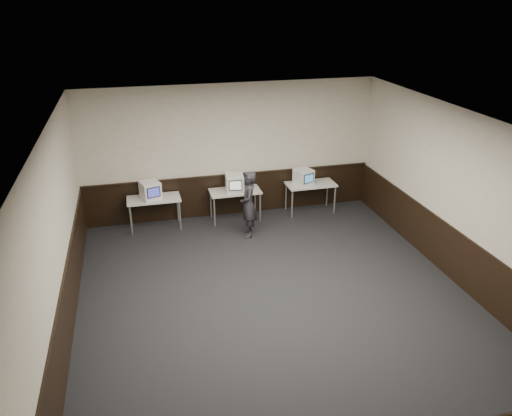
% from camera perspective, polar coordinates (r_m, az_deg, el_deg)
% --- Properties ---
extents(floor, '(8.00, 8.00, 0.00)m').
position_cam_1_polar(floor, '(9.07, 2.45, -10.67)').
color(floor, black).
rests_on(floor, ground).
extents(ceiling, '(8.00, 8.00, 0.00)m').
position_cam_1_polar(ceiling, '(7.73, 2.87, 9.31)').
color(ceiling, white).
rests_on(ceiling, back_wall).
extents(back_wall, '(7.00, 0.00, 7.00)m').
position_cam_1_polar(back_wall, '(11.90, -2.88, 6.51)').
color(back_wall, beige).
rests_on(back_wall, ground).
extents(front_wall, '(7.00, 0.00, 7.00)m').
position_cam_1_polar(front_wall, '(5.21, 16.08, -19.94)').
color(front_wall, beige).
rests_on(front_wall, ground).
extents(left_wall, '(0.00, 8.00, 8.00)m').
position_cam_1_polar(left_wall, '(8.08, -21.94, -3.96)').
color(left_wall, beige).
rests_on(left_wall, ground).
extents(right_wall, '(0.00, 8.00, 8.00)m').
position_cam_1_polar(right_wall, '(9.80, 22.67, 0.76)').
color(right_wall, beige).
rests_on(right_wall, ground).
extents(wainscot_back, '(6.98, 0.04, 1.00)m').
position_cam_1_polar(wainscot_back, '(12.25, -2.76, 1.56)').
color(wainscot_back, black).
rests_on(wainscot_back, back_wall).
extents(wainscot_left, '(0.04, 7.98, 1.00)m').
position_cam_1_polar(wainscot_left, '(8.62, -20.69, -10.46)').
color(wainscot_left, black).
rests_on(wainscot_left, left_wall).
extents(wainscot_right, '(0.04, 7.98, 1.00)m').
position_cam_1_polar(wainscot_right, '(10.24, 21.62, -4.93)').
color(wainscot_right, black).
rests_on(wainscot_right, right_wall).
extents(wainscot_rail, '(6.98, 0.06, 0.04)m').
position_cam_1_polar(wainscot_rail, '(12.05, -2.79, 3.82)').
color(wainscot_rail, black).
rests_on(wainscot_rail, wainscot_back).
extents(desk_left, '(1.20, 0.60, 0.75)m').
position_cam_1_polar(desk_left, '(11.64, -11.59, 0.80)').
color(desk_left, silver).
rests_on(desk_left, ground).
extents(desk_center, '(1.20, 0.60, 0.75)m').
position_cam_1_polar(desk_center, '(11.84, -2.41, 1.69)').
color(desk_center, silver).
rests_on(desk_center, ground).
extents(desk_right, '(1.20, 0.60, 0.75)m').
position_cam_1_polar(desk_right, '(12.34, 6.27, 2.49)').
color(desk_right, silver).
rests_on(desk_right, ground).
extents(emac_left, '(0.51, 0.53, 0.41)m').
position_cam_1_polar(emac_left, '(11.52, -11.98, 2.00)').
color(emac_left, white).
rests_on(emac_left, desk_left).
extents(emac_center, '(0.46, 0.48, 0.41)m').
position_cam_1_polar(emac_center, '(11.70, -2.47, 2.87)').
color(emac_center, white).
rests_on(emac_center, desk_center).
extents(emac_right, '(0.50, 0.51, 0.39)m').
position_cam_1_polar(emac_right, '(12.17, 5.46, 3.56)').
color(emac_right, white).
rests_on(emac_right, desk_right).
extents(person, '(0.45, 0.60, 1.51)m').
position_cam_1_polar(person, '(11.02, -0.87, 0.42)').
color(person, '#252429').
rests_on(person, ground).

